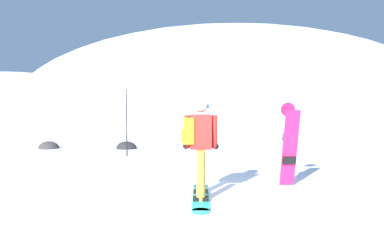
{
  "coord_description": "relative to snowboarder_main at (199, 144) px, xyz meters",
  "views": [
    {
      "loc": [
        -0.18,
        -6.23,
        1.7
      ],
      "look_at": [
        0.05,
        2.93,
        1.0
      ],
      "focal_mm": 34.47,
      "sensor_mm": 36.0,
      "label": 1
    }
  ],
  "objects": [
    {
      "name": "ground_plane",
      "position": [
        -0.09,
        0.07,
        -0.92
      ],
      "size": [
        300.0,
        300.0,
        0.0
      ],
      "primitive_type": "plane",
      "color": "white"
    },
    {
      "name": "ridge_peak_main",
      "position": [
        4.03,
        28.86,
        -0.92
      ],
      "size": [
        38.85,
        34.97,
        15.99
      ],
      "color": "white",
      "rests_on": "ground"
    },
    {
      "name": "ridge_peak_far",
      "position": [
        -21.49,
        39.65,
        -0.92
      ],
      "size": [
        28.02,
        25.22,
        9.66
      ],
      "color": "white",
      "rests_on": "ground"
    },
    {
      "name": "snowboarder_main",
      "position": [
        0.0,
        0.0,
        0.0
      ],
      "size": [
        0.64,
        1.84,
        1.71
      ],
      "color": "#23B7A3",
      "rests_on": "ground"
    },
    {
      "name": "spare_snowboard",
      "position": [
        1.75,
        0.73,
        -0.1
      ],
      "size": [
        0.28,
        0.41,
        1.62
      ],
      "color": "#D11E5B",
      "rests_on": "ground"
    },
    {
      "name": "piste_marker_near",
      "position": [
        -1.91,
        4.59,
        0.24
      ],
      "size": [
        0.2,
        0.2,
        2.04
      ],
      "color": "black",
      "rests_on": "ground"
    },
    {
      "name": "rock_dark",
      "position": [
        0.1,
        7.14,
        -0.92
      ],
      "size": [
        0.6,
        0.51,
        0.42
      ],
      "color": "#282628",
      "rests_on": "ground"
    },
    {
      "name": "rock_mid",
      "position": [
        -2.17,
        6.16,
        -0.92
      ],
      "size": [
        0.69,
        0.59,
        0.48
      ],
      "color": "#282628",
      "rests_on": "ground"
    },
    {
      "name": "rock_small",
      "position": [
        -4.8,
        6.28,
        -0.92
      ],
      "size": [
        0.68,
        0.58,
        0.48
      ],
      "color": "#383333",
      "rests_on": "ground"
    }
  ]
}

